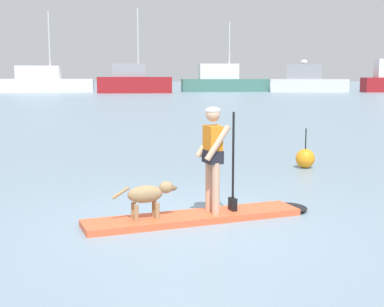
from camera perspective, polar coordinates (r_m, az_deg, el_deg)
The scene contains 9 objects.
ground_plane at distance 8.38m, azimuth 0.18°, elevation -7.08°, with size 400.00×400.00×0.00m, color gray.
paddleboard at distance 8.45m, azimuth 1.65°, elevation -6.61°, with size 3.69×1.85×0.10m.
person_paddler at distance 8.29m, azimuth 2.30°, elevation 0.15°, with size 0.67×0.58×1.64m.
dog at distance 8.04m, azimuth -4.63°, elevation -4.38°, with size 0.96×0.42×0.54m.
moored_boat_center at distance 76.13m, azimuth -15.35°, elevation 7.28°, with size 12.99×4.37×10.68m.
moored_boat_outer at distance 70.10m, azimuth -6.18°, elevation 7.57°, with size 9.57×3.05×10.66m.
moored_boat_starboard at distance 76.42m, azimuth 3.29°, elevation 7.64°, with size 12.29×4.27×9.58m.
moored_boat_far_port at distance 76.64m, azimuth 12.12°, elevation 7.44°, with size 10.84×5.11×4.39m.
marker_buoy at distance 13.31m, azimuth 11.87°, elevation -0.51°, with size 0.46×0.46×0.96m.
Camera 1 is at (-0.24, -8.08, 2.21)m, focal length 50.49 mm.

